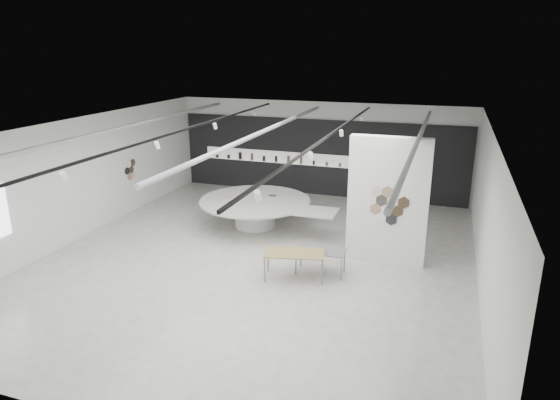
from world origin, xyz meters
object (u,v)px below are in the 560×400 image
(partition_column, at_px, (388,201))
(sample_table_wood, at_px, (294,254))
(sample_table_stone, at_px, (321,252))
(display_island, at_px, (257,209))
(kitchen_counter, at_px, (391,193))

(partition_column, height_order, sample_table_wood, partition_column)
(sample_table_wood, bearing_deg, sample_table_stone, 41.30)
(sample_table_wood, distance_m, sample_table_stone, 0.78)
(display_island, bearing_deg, partition_column, -19.12)
(partition_column, bearing_deg, kitchen_counter, 95.20)
(partition_column, xyz_separation_m, sample_table_wood, (-2.12, -1.88, -1.12))
(partition_column, distance_m, kitchen_counter, 5.72)
(sample_table_wood, height_order, sample_table_stone, sample_table_wood)
(partition_column, distance_m, sample_table_stone, 2.37)
(display_island, distance_m, kitchen_counter, 5.69)
(partition_column, bearing_deg, display_island, 161.76)
(display_island, height_order, kitchen_counter, kitchen_counter)
(partition_column, xyz_separation_m, sample_table_stone, (-1.53, -1.36, -1.19))
(partition_column, relative_size, display_island, 0.75)
(sample_table_stone, bearing_deg, display_island, 136.09)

